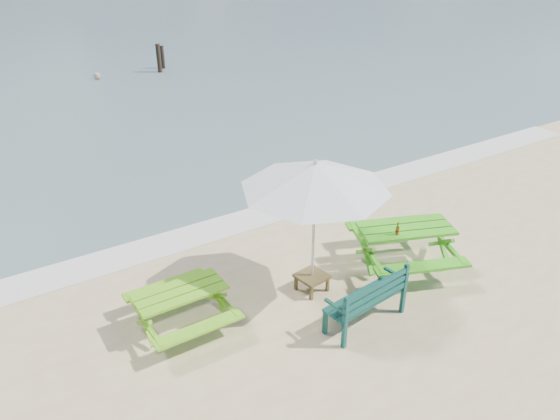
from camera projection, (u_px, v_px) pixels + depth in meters
foam_strip at (246, 220)px, 12.08m from camera, size 22.00×0.90×0.01m
picnic_table_left at (182, 309)px, 8.77m from camera, size 1.44×1.60×0.69m
picnic_table_right at (404, 247)px, 10.32m from camera, size 2.32×2.43×0.83m
park_bench at (365, 308)px, 8.86m from camera, size 1.53×0.67×0.91m
side_table at (312, 282)px, 9.70m from camera, size 0.56×0.56×0.32m
patio_umbrella at (315, 176)px, 8.73m from camera, size 2.82×2.82×2.46m
beer_bottle at (397, 231)px, 9.83m from camera, size 0.06×0.06×0.25m
swimmer at (99, 91)px, 23.28m from camera, size 0.57×0.38×1.56m
mooring_pilings at (161, 60)px, 24.15m from camera, size 0.59×0.79×1.42m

